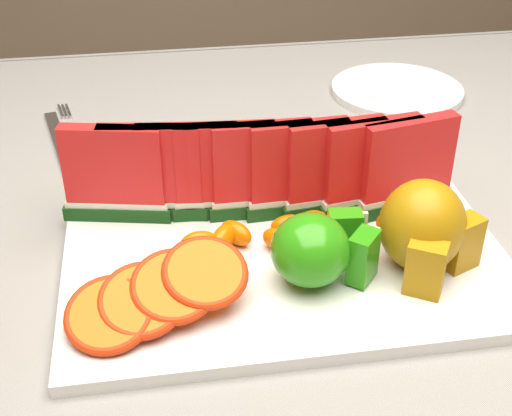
# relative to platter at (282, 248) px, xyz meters

# --- Properties ---
(table) EXTENTS (1.40, 0.90, 0.75)m
(table) POSITION_rel_platter_xyz_m (-0.05, 0.05, -0.11)
(table) COLOR #49341E
(table) RESTS_ON ground
(tablecloth) EXTENTS (1.53, 1.03, 0.20)m
(tablecloth) POSITION_rel_platter_xyz_m (-0.05, 0.05, -0.05)
(tablecloth) COLOR slate
(tablecloth) RESTS_ON table
(platter) EXTENTS (0.40, 0.30, 0.01)m
(platter) POSITION_rel_platter_xyz_m (0.00, 0.00, 0.00)
(platter) COLOR silver
(platter) RESTS_ON tablecloth
(apple_cluster) EXTENTS (0.11, 0.09, 0.06)m
(apple_cluster) POSITION_rel_platter_xyz_m (0.02, -0.06, 0.04)
(apple_cluster) COLOR #10870D
(apple_cluster) RESTS_ON platter
(pear_cluster) EXTENTS (0.10, 0.10, 0.08)m
(pear_cluster) POSITION_rel_platter_xyz_m (0.12, -0.05, 0.04)
(pear_cluster) COLOR #B68519
(pear_cluster) RESTS_ON platter
(side_plate) EXTENTS (0.21, 0.21, 0.01)m
(side_plate) POSITION_rel_platter_xyz_m (0.23, 0.34, -0.00)
(side_plate) COLOR silver
(side_plate) RESTS_ON tablecloth
(fork) EXTENTS (0.05, 0.19, 0.00)m
(fork) POSITION_rel_platter_xyz_m (-0.22, 0.27, -0.00)
(fork) COLOR silver
(fork) RESTS_ON tablecloth
(watermelon_row) EXTENTS (0.39, 0.07, 0.10)m
(watermelon_row) POSITION_rel_platter_xyz_m (-0.01, 0.05, 0.05)
(watermelon_row) COLOR #0A3B0E
(watermelon_row) RESTS_ON platter
(orange_fan_front) EXTENTS (0.16, 0.11, 0.05)m
(orange_fan_front) POSITION_rel_platter_xyz_m (-0.12, -0.08, 0.03)
(orange_fan_front) COLOR #F04F00
(orange_fan_front) RESTS_ON platter
(orange_fan_back) EXTENTS (0.30, 0.12, 0.05)m
(orange_fan_back) POSITION_rel_platter_xyz_m (-0.02, 0.13, 0.03)
(orange_fan_back) COLOR #F04F00
(orange_fan_back) RESTS_ON platter
(tangerine_segments) EXTENTS (0.23, 0.06, 0.02)m
(tangerine_segments) POSITION_rel_platter_xyz_m (0.02, 0.00, 0.02)
(tangerine_segments) COLOR orange
(tangerine_segments) RESTS_ON platter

